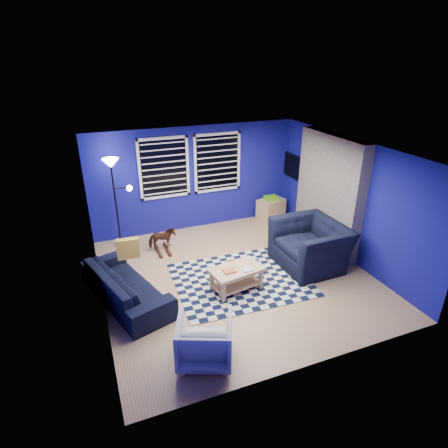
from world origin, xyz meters
name	(u,v)px	position (x,y,z in m)	size (l,w,h in m)	color
floor	(236,276)	(0.00, 0.00, 0.00)	(5.00, 5.00, 0.00)	tan
ceiling	(238,150)	(0.00, 0.00, 2.50)	(5.00, 5.00, 0.00)	white
wall_back	(195,179)	(0.00, 2.50, 1.25)	(5.00, 5.00, 0.00)	navy
wall_left	(94,241)	(-2.50, 0.00, 1.25)	(5.00, 5.00, 0.00)	navy
wall_right	(349,200)	(2.50, 0.00, 1.25)	(5.00, 5.00, 0.00)	navy
fireplace	(328,195)	(2.36, 0.50, 1.20)	(0.65, 2.00, 2.50)	gray
window_left	(164,168)	(-0.75, 2.46, 1.60)	(1.17, 0.06, 1.42)	black
window_right	(217,163)	(0.55, 2.46, 1.60)	(1.17, 0.06, 1.42)	black
tv	(295,168)	(2.45, 2.00, 1.40)	(0.07, 1.00, 0.58)	black
rug	(241,280)	(0.03, -0.16, 0.01)	(2.50, 2.00, 0.02)	black
sofa	(126,285)	(-2.10, 0.01, 0.31)	(0.83, 2.11, 0.62)	black
armchair_big	(310,245)	(1.58, -0.13, 0.45)	(1.22, 1.40, 0.91)	black
armchair_bent	(205,339)	(-1.27, -1.83, 0.35)	(0.76, 0.78, 0.71)	gray
rocking_horse	(162,239)	(-1.11, 1.51, 0.31)	(0.58, 0.26, 0.49)	#4B2918
coffee_table	(236,274)	(-0.17, -0.42, 0.33)	(1.02, 0.69, 0.47)	tan
cabinet	(271,209)	(1.93, 2.20, 0.29)	(0.77, 0.62, 0.64)	tan
floor_lamp	(113,176)	(-1.90, 2.15, 1.65)	(0.55, 0.34, 2.01)	black
throw_pillow	(128,249)	(-1.95, 0.39, 0.81)	(0.40, 0.12, 0.38)	gold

